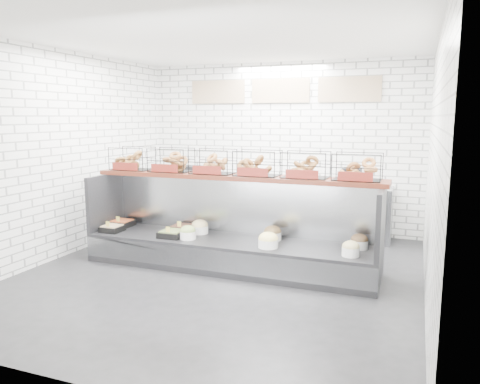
% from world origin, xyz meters
% --- Properties ---
extents(ground, '(5.50, 5.50, 0.00)m').
position_xyz_m(ground, '(0.00, 0.00, 0.00)').
color(ground, black).
rests_on(ground, ground).
extents(room_shell, '(5.02, 5.51, 3.01)m').
position_xyz_m(room_shell, '(0.00, 0.60, 2.06)').
color(room_shell, white).
rests_on(room_shell, ground).
extents(display_case, '(4.00, 0.90, 1.20)m').
position_xyz_m(display_case, '(-0.00, 0.35, 0.32)').
color(display_case, black).
rests_on(display_case, ground).
extents(bagel_shelf, '(4.10, 0.50, 0.40)m').
position_xyz_m(bagel_shelf, '(-0.00, 0.52, 1.39)').
color(bagel_shelf, '#40160D').
rests_on(bagel_shelf, display_case).
extents(prep_counter, '(4.00, 0.60, 1.20)m').
position_xyz_m(prep_counter, '(-0.01, 2.43, 0.47)').
color(prep_counter, '#93969B').
rests_on(prep_counter, ground).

